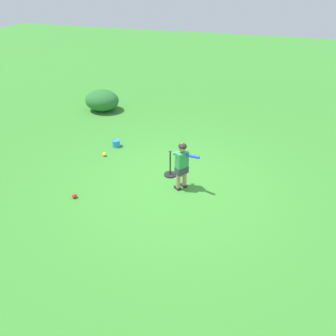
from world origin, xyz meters
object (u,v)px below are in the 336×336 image
(toy_bucket, at_px, (116,143))
(batting_tee, at_px, (170,171))
(play_ball_by_bucket, at_px, (74,196))
(play_ball_far_right, at_px, (104,154))
(child_batter, at_px, (182,162))

(toy_bucket, bearing_deg, batting_tee, -117.11)
(play_ball_by_bucket, xyz_separation_m, batting_tee, (1.42, -1.63, 0.05))
(play_ball_far_right, distance_m, play_ball_by_bucket, 1.78)
(play_ball_far_right, relative_size, batting_tee, 0.16)
(play_ball_by_bucket, distance_m, batting_tee, 2.17)
(child_batter, bearing_deg, play_ball_far_right, 71.37)
(play_ball_by_bucket, relative_size, batting_tee, 0.16)
(play_ball_by_bucket, bearing_deg, play_ball_far_right, 7.05)
(child_batter, xyz_separation_m, batting_tee, (0.41, 0.38, -0.55))
(child_batter, height_order, toy_bucket, child_batter)
(toy_bucket, bearing_deg, play_ball_by_bucket, -176.15)
(play_ball_by_bucket, distance_m, toy_bucket, 2.35)
(play_ball_by_bucket, height_order, toy_bucket, toy_bucket)
(child_batter, bearing_deg, play_ball_by_bucket, 116.70)
(child_batter, xyz_separation_m, play_ball_far_right, (0.75, 2.24, -0.60))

